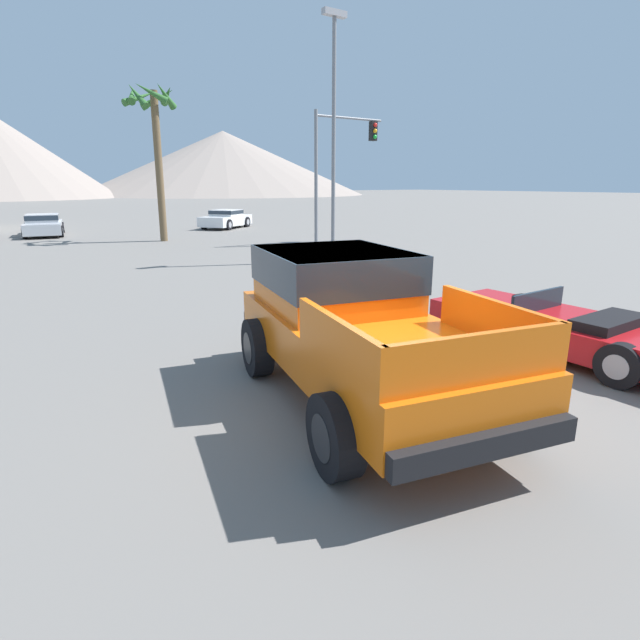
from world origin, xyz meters
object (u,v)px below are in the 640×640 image
(parked_car_white, at_px, (226,219))
(parked_car_silver, at_px, (43,225))
(orange_pickup_truck, at_px, (351,316))
(street_lamp_post, at_px, (334,120))
(traffic_light_main, at_px, (341,153))
(red_convertible_car, at_px, (562,329))
(palm_tree_short, at_px, (153,124))

(parked_car_white, distance_m, parked_car_silver, 10.54)
(orange_pickup_truck, relative_size, street_lamp_post, 0.64)
(parked_car_white, height_order, street_lamp_post, street_lamp_post)
(traffic_light_main, xyz_separation_m, street_lamp_post, (-3.88, -4.80, 0.77))
(red_convertible_car, height_order, palm_tree_short, palm_tree_short)
(palm_tree_short, bearing_deg, parked_car_white, 41.80)
(traffic_light_main, bearing_deg, red_convertible_car, -112.97)
(orange_pickup_truck, xyz_separation_m, parked_car_silver, (-1.02, 26.97, -0.50))
(parked_car_white, relative_size, street_lamp_post, 0.51)
(parked_car_white, height_order, palm_tree_short, palm_tree_short)
(red_convertible_car, xyz_separation_m, palm_tree_short, (-0.48, 21.23, 5.20))
(red_convertible_car, relative_size, street_lamp_post, 0.54)
(parked_car_silver, bearing_deg, orange_pickup_truck, -79.28)
(orange_pickup_truck, height_order, street_lamp_post, street_lamp_post)
(parked_car_white, relative_size, parked_car_silver, 0.90)
(street_lamp_post, bearing_deg, parked_car_silver, 114.72)
(parked_car_silver, distance_m, street_lamp_post, 19.22)
(orange_pickup_truck, height_order, parked_car_white, orange_pickup_truck)
(parked_car_white, xyz_separation_m, traffic_light_main, (1.24, -10.96, 3.61))
(orange_pickup_truck, distance_m, traffic_light_main, 18.49)
(traffic_light_main, height_order, street_lamp_post, street_lamp_post)
(traffic_light_main, xyz_separation_m, palm_tree_short, (-7.03, 5.78, 1.39))
(orange_pickup_truck, height_order, parked_car_silver, orange_pickup_truck)
(parked_car_white, bearing_deg, orange_pickup_truck, 122.60)
(red_convertible_car, distance_m, parked_car_silver, 28.12)
(parked_car_silver, bearing_deg, street_lamp_post, -56.72)
(traffic_light_main, relative_size, street_lamp_post, 0.72)
(parked_car_silver, bearing_deg, parked_car_white, 1.79)
(orange_pickup_truck, relative_size, palm_tree_short, 0.72)
(orange_pickup_truck, bearing_deg, street_lamp_post, 67.91)
(red_convertible_car, distance_m, traffic_light_main, 17.20)
(orange_pickup_truck, bearing_deg, red_convertible_car, 3.02)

